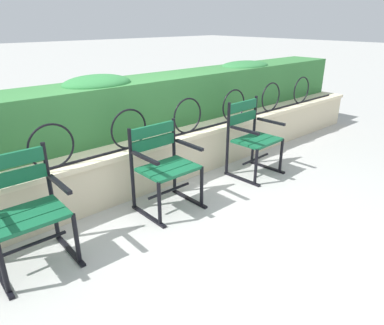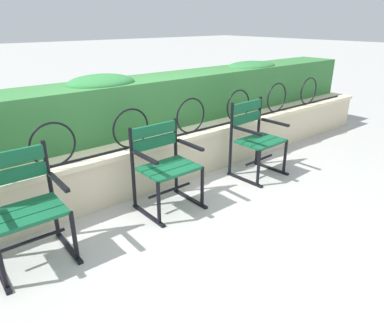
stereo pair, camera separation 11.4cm
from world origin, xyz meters
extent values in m
plane|color=#ADADA8|center=(0.00, 0.00, 0.00)|extent=(60.00, 60.00, 0.00)
cube|color=beige|center=(0.00, 0.95, 0.24)|extent=(8.35, 0.35, 0.49)
cube|color=beige|center=(0.00, 0.95, 0.51)|extent=(8.35, 0.41, 0.05)
cylinder|color=black|center=(0.00, 0.88, 0.55)|extent=(7.80, 0.02, 0.02)
torus|color=black|center=(-0.99, 0.88, 0.75)|extent=(0.42, 0.02, 0.42)
torus|color=black|center=(-0.20, 0.88, 0.75)|extent=(0.42, 0.02, 0.42)
torus|color=black|center=(0.60, 0.88, 0.75)|extent=(0.42, 0.02, 0.42)
torus|color=black|center=(1.39, 0.88, 0.75)|extent=(0.42, 0.02, 0.42)
torus|color=black|center=(2.19, 0.88, 0.75)|extent=(0.42, 0.02, 0.42)
torus|color=black|center=(2.98, 0.88, 0.75)|extent=(0.42, 0.02, 0.42)
cube|color=#387A3D|center=(0.00, 1.45, 0.83)|extent=(8.19, 0.65, 0.60)
ellipsoid|color=#317C3F|center=(-0.21, 1.45, 1.13)|extent=(0.77, 0.58, 0.19)
ellipsoid|color=#327C40|center=(2.27, 1.45, 1.13)|extent=(0.83, 0.58, 0.13)
cube|color=#145B38|center=(-1.42, 0.22, 0.44)|extent=(0.52, 0.13, 0.03)
cube|color=#145B38|center=(-1.42, 0.36, 0.44)|extent=(0.52, 0.13, 0.03)
cube|color=#145B38|center=(-1.41, 0.50, 0.44)|extent=(0.52, 0.13, 0.03)
cube|color=#145B38|center=(-1.41, 0.60, 0.81)|extent=(0.52, 0.04, 0.11)
cube|color=#145B38|center=(-1.41, 0.60, 0.67)|extent=(0.52, 0.04, 0.11)
cylinder|color=black|center=(-1.15, 0.60, 0.45)|extent=(0.04, 0.04, 0.89)
cylinder|color=black|center=(-1.16, 0.17, 0.22)|extent=(0.04, 0.04, 0.44)
cube|color=black|center=(-1.16, 0.36, 0.01)|extent=(0.05, 0.52, 0.02)
cube|color=black|center=(-1.16, 0.36, 0.62)|extent=(0.04, 0.40, 0.03)
cylinder|color=black|center=(-1.68, 0.17, 0.22)|extent=(0.04, 0.04, 0.44)
cube|color=black|center=(-1.68, 0.36, 0.01)|extent=(0.05, 0.52, 0.02)
cylinder|color=black|center=(-1.42, 0.36, 0.20)|extent=(0.49, 0.04, 0.03)
cube|color=#145B38|center=(-0.09, 0.24, 0.44)|extent=(0.53, 0.13, 0.03)
cube|color=#145B38|center=(-0.09, 0.37, 0.44)|extent=(0.53, 0.13, 0.03)
cube|color=#145B38|center=(-0.09, 0.51, 0.44)|extent=(0.53, 0.13, 0.03)
cube|color=#145B38|center=(-0.09, 0.61, 0.77)|extent=(0.53, 0.03, 0.11)
cube|color=#145B38|center=(-0.09, 0.61, 0.64)|extent=(0.53, 0.03, 0.11)
cylinder|color=black|center=(0.17, 0.61, 0.42)|extent=(0.04, 0.04, 0.84)
cylinder|color=black|center=(0.17, 0.18, 0.22)|extent=(0.04, 0.04, 0.44)
cube|color=black|center=(0.17, 0.37, 0.01)|extent=(0.04, 0.52, 0.02)
cube|color=black|center=(0.17, 0.37, 0.62)|extent=(0.04, 0.40, 0.03)
cylinder|color=black|center=(-0.36, 0.61, 0.42)|extent=(0.04, 0.04, 0.84)
cylinder|color=black|center=(-0.36, 0.18, 0.22)|extent=(0.04, 0.04, 0.44)
cube|color=black|center=(-0.36, 0.37, 0.01)|extent=(0.04, 0.52, 0.02)
cube|color=black|center=(-0.36, 0.37, 0.62)|extent=(0.04, 0.40, 0.03)
cylinder|color=black|center=(-0.09, 0.37, 0.20)|extent=(0.50, 0.03, 0.03)
cube|color=#145B38|center=(1.24, 0.20, 0.44)|extent=(0.53, 0.15, 0.03)
cube|color=#145B38|center=(1.23, 0.34, 0.44)|extent=(0.53, 0.15, 0.03)
cube|color=#145B38|center=(1.23, 0.48, 0.44)|extent=(0.53, 0.15, 0.03)
cube|color=#145B38|center=(1.22, 0.58, 0.82)|extent=(0.52, 0.05, 0.11)
cube|color=#145B38|center=(1.22, 0.58, 0.67)|extent=(0.52, 0.05, 0.11)
cylinder|color=black|center=(1.48, 0.59, 0.45)|extent=(0.04, 0.04, 0.90)
cylinder|color=black|center=(1.50, 0.16, 0.22)|extent=(0.04, 0.04, 0.44)
cube|color=black|center=(1.49, 0.35, 0.01)|extent=(0.06, 0.52, 0.02)
cube|color=black|center=(1.49, 0.35, 0.62)|extent=(0.05, 0.40, 0.03)
cylinder|color=black|center=(0.96, 0.57, 0.45)|extent=(0.04, 0.04, 0.90)
cylinder|color=black|center=(0.98, 0.14, 0.22)|extent=(0.04, 0.04, 0.44)
cube|color=black|center=(0.97, 0.33, 0.01)|extent=(0.06, 0.52, 0.02)
cube|color=black|center=(0.97, 0.33, 0.62)|extent=(0.05, 0.40, 0.03)
cylinder|color=black|center=(1.23, 0.34, 0.20)|extent=(0.50, 0.05, 0.03)
camera|label=1|loc=(-2.01, -2.11, 1.78)|focal=32.80mm
camera|label=2|loc=(-1.92, -2.18, 1.78)|focal=32.80mm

